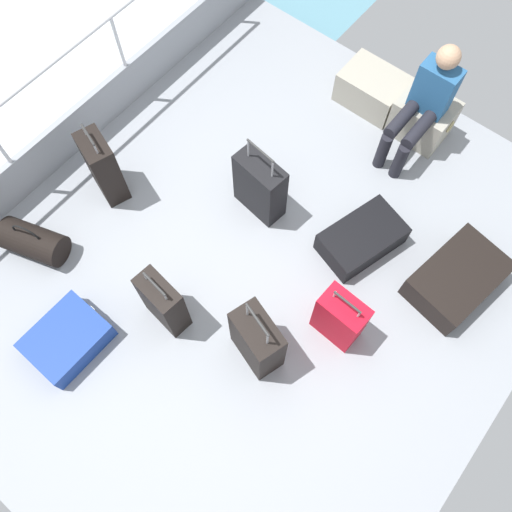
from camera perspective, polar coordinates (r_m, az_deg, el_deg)
ground_plane at (r=4.61m, az=0.31°, el=-1.72°), size 4.40×5.20×0.06m
gunwale_port at (r=5.34m, az=-18.67°, el=13.09°), size 0.06×5.20×0.45m
railing_port at (r=4.94m, az=-20.64°, el=16.91°), size 0.04×4.20×1.02m
sea_wake at (r=6.69m, az=-25.56°, el=15.62°), size 12.00×12.00×0.01m
cargo_crate_0 at (r=5.55m, az=12.42°, el=17.24°), size 0.65×0.44×0.34m
cargo_crate_1 at (r=5.39m, az=17.59°, el=14.04°), size 0.55×0.42×0.42m
passenger_seated at (r=4.99m, az=17.74°, el=15.49°), size 0.34×0.66×1.12m
suitcase_0 at (r=4.59m, az=0.42°, el=7.54°), size 0.48×0.27×0.86m
suitcase_1 at (r=4.67m, az=11.36°, el=1.86°), size 0.61×0.80×0.24m
suitcase_2 at (r=4.85m, az=-16.19°, el=9.18°), size 0.41×0.32×0.82m
suitcase_3 at (r=4.18m, az=9.06°, el=-6.65°), size 0.38×0.24×0.68m
suitcase_4 at (r=4.20m, az=-9.98°, el=-5.01°), size 0.39×0.23×0.74m
suitcase_5 at (r=4.54m, az=-19.74°, el=-8.47°), size 0.49×0.62×0.21m
suitcase_6 at (r=4.72m, az=20.89°, el=-2.32°), size 0.65×0.87×0.27m
suitcase_7 at (r=4.04m, az=0.12°, el=-9.13°), size 0.47×0.35×0.88m
duffel_bag at (r=4.92m, az=-22.95°, el=1.45°), size 0.62×0.45×0.42m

